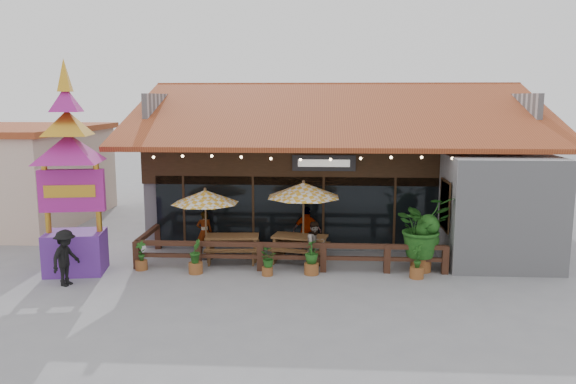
# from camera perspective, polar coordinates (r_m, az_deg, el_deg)

# --- Properties ---
(ground) EXTENTS (100.00, 100.00, 0.00)m
(ground) POSITION_cam_1_polar(r_m,az_deg,el_deg) (18.48, 5.15, -7.61)
(ground) COLOR gray
(ground) RESTS_ON ground
(restaurant_building) EXTENTS (15.50, 14.73, 6.09)m
(restaurant_building) POSITION_cam_1_polar(r_m,az_deg,el_deg) (24.49, 5.37, 1.92)
(restaurant_building) COLOR #ACABB0
(restaurant_building) RESTS_ON ground
(patio_railing) EXTENTS (10.00, 2.60, 0.92)m
(patio_railing) POSITION_cam_1_polar(r_m,az_deg,el_deg) (18.12, -1.98, -5.91)
(patio_railing) COLOR #422317
(patio_railing) RESTS_ON ground
(umbrella_left) EXTENTS (3.02, 3.02, 2.46)m
(umbrella_left) POSITION_cam_1_polar(r_m,az_deg,el_deg) (19.06, -8.41, -0.52)
(umbrella_left) COLOR brown
(umbrella_left) RESTS_ON ground
(umbrella_right) EXTENTS (3.36, 3.36, 2.71)m
(umbrella_right) POSITION_cam_1_polar(r_m,az_deg,el_deg) (18.90, 1.58, 0.17)
(umbrella_right) COLOR brown
(umbrella_right) RESTS_ON ground
(picnic_table_left) EXTENTS (1.90, 1.67, 0.86)m
(picnic_table_left) POSITION_cam_1_polar(r_m,az_deg,el_deg) (19.14, -5.67, -5.22)
(picnic_table_left) COLOR brown
(picnic_table_left) RESTS_ON ground
(picnic_table_right) EXTENTS (2.07, 1.88, 0.87)m
(picnic_table_right) POSITION_cam_1_polar(r_m,az_deg,el_deg) (18.99, 1.20, -5.27)
(picnic_table_right) COLOR brown
(picnic_table_right) RESTS_ON ground
(thai_sign_tower) EXTENTS (3.03, 3.03, 7.10)m
(thai_sign_tower) POSITION_cam_1_polar(r_m,az_deg,el_deg) (18.38, -21.32, 3.62)
(thai_sign_tower) COLOR #5B268E
(thai_sign_tower) RESTS_ON ground
(tropical_plant) EXTENTS (2.27, 2.18, 2.44)m
(tropical_plant) POSITION_cam_1_polar(r_m,az_deg,el_deg) (18.15, 13.48, -3.60)
(tropical_plant) COLOR brown
(tropical_plant) RESTS_ON ground
(diner_a) EXTENTS (0.61, 0.47, 1.50)m
(diner_a) POSITION_cam_1_polar(r_m,az_deg,el_deg) (20.14, -8.48, -4.02)
(diner_a) COLOR #331F10
(diner_a) RESTS_ON ground
(diner_b) EXTENTS (0.93, 0.91, 1.52)m
(diner_b) POSITION_cam_1_polar(r_m,az_deg,el_deg) (18.23, 2.78, -5.34)
(diner_b) COLOR #331F10
(diner_b) RESTS_ON ground
(diner_c) EXTENTS (1.04, 0.56, 1.69)m
(diner_c) POSITION_cam_1_polar(r_m,az_deg,el_deg) (19.67, 1.96, -3.97)
(diner_c) COLOR #331F10
(diner_c) RESTS_ON ground
(pedestrian) EXTENTS (0.86, 1.19, 1.67)m
(pedestrian) POSITION_cam_1_polar(r_m,az_deg,el_deg) (17.70, -21.66, -6.23)
(pedestrian) COLOR black
(pedestrian) RESTS_ON ground
(planter_a) EXTENTS (0.39, 0.39, 0.95)m
(planter_a) POSITION_cam_1_polar(r_m,az_deg,el_deg) (18.63, -14.70, -6.47)
(planter_a) COLOR brown
(planter_a) RESTS_ON ground
(planter_b) EXTENTS (0.44, 0.44, 1.08)m
(planter_b) POSITION_cam_1_polar(r_m,az_deg,el_deg) (17.88, -9.39, -6.66)
(planter_b) COLOR brown
(planter_b) RESTS_ON ground
(planter_c) EXTENTS (0.64, 0.60, 0.84)m
(planter_c) POSITION_cam_1_polar(r_m,az_deg,el_deg) (17.46, -2.12, -6.99)
(planter_c) COLOR brown
(planter_c) RESTS_ON ground
(planter_d) EXTENTS (0.56, 0.56, 1.10)m
(planter_d) POSITION_cam_1_polar(r_m,az_deg,el_deg) (17.56, 2.41, -6.70)
(planter_d) COLOR brown
(planter_d) RESTS_ON ground
(planter_e) EXTENTS (0.43, 0.43, 1.05)m
(planter_e) POSITION_cam_1_polar(r_m,az_deg,el_deg) (17.65, 12.97, -7.16)
(planter_e) COLOR brown
(planter_e) RESTS_ON ground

